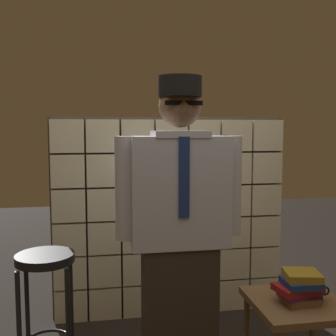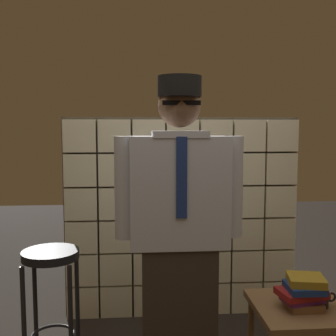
# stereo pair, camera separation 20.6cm
# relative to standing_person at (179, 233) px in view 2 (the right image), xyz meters

# --- Properties ---
(glass_block_wall) EXTENTS (1.86, 0.10, 1.60)m
(glass_block_wall) POSITION_rel_standing_person_xyz_m (0.13, 0.98, -0.14)
(glass_block_wall) COLOR beige
(glass_block_wall) RESTS_ON ground
(standing_person) EXTENTS (0.70, 0.29, 1.77)m
(standing_person) POSITION_rel_standing_person_xyz_m (0.00, 0.00, 0.00)
(standing_person) COLOR #382D23
(standing_person) RESTS_ON ground
(bar_stool) EXTENTS (0.34, 0.34, 0.76)m
(bar_stool) POSITION_rel_standing_person_xyz_m (-0.75, 0.25, -0.35)
(bar_stool) COLOR black
(bar_stool) RESTS_ON ground
(side_table) EXTENTS (0.52, 0.52, 0.50)m
(side_table) POSITION_rel_standing_person_xyz_m (0.68, -0.05, -0.48)
(side_table) COLOR brown
(side_table) RESTS_ON ground
(book_stack) EXTENTS (0.28, 0.22, 0.18)m
(book_stack) POSITION_rel_standing_person_xyz_m (0.68, -0.09, -0.32)
(book_stack) COLOR brown
(book_stack) RESTS_ON side_table
(coffee_mug) EXTENTS (0.13, 0.08, 0.09)m
(coffee_mug) POSITION_rel_standing_person_xyz_m (0.79, -0.07, -0.37)
(coffee_mug) COLOR black
(coffee_mug) RESTS_ON side_table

